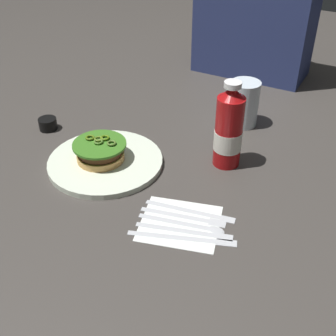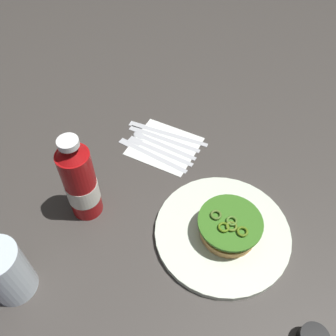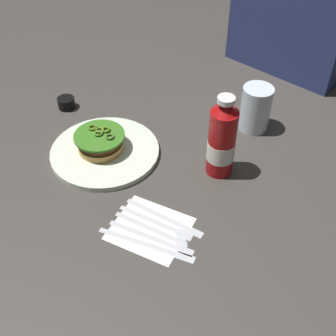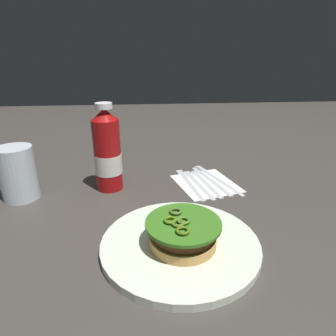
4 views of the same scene
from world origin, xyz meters
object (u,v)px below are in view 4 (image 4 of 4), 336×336
Objects in this scene: burger_sandwich at (183,233)px; napkin at (206,183)px; butter_knife at (208,177)px; spoon_utensil at (202,178)px; dinner_plate at (180,244)px; water_glass at (18,173)px; fork_utensil at (196,181)px; ketchup_bottle at (107,153)px; table_knife at (188,181)px; steak_knife at (215,176)px.

napkin is at bearing -20.30° from burger_sandwich.
butter_knife is 1.08× the size of spoon_utensil.
butter_knife is (0.29, -0.12, -0.00)m from dinner_plate.
spoon_utensil is at bearing -81.80° from water_glass.
fork_utensil reaches higher than napkin.
spoon_utensil is at bearing -17.46° from burger_sandwich.
dinner_plate is 0.31m from spoon_utensil.
ketchup_bottle reaches higher than fork_utensil.
water_glass is at bearing 94.63° from napkin.
dinner_plate is 0.32m from butter_knife.
table_knife is at bearing -85.80° from ketchup_bottle.
napkin is 0.89× the size of spoon_utensil.
burger_sandwich is 0.32m from ketchup_bottle.
napkin is at bearing -89.69° from ketchup_bottle.
dinner_plate is at bearing -122.30° from water_glass.
butter_knife and spoon_utensil have the same top height.
fork_utensil is (0.01, 0.03, 0.00)m from napkin.
ketchup_bottle is 0.30m from steak_knife.
dinner_plate is 1.44× the size of butter_knife.
fork_utensil is (0.29, -0.08, -0.03)m from burger_sandwich.
ketchup_bottle is 0.27m from napkin.
dinner_plate is 1.43× the size of table_knife.
dinner_plate reaches higher than spoon_utensil.
steak_knife is at bearing -82.33° from ketchup_bottle.
ketchup_bottle is 0.26m from spoon_utensil.
burger_sandwich is 0.62× the size of steak_knife.
steak_knife is at bearing -73.53° from table_knife.
ketchup_bottle is at bearing 94.20° from table_knife.
ketchup_bottle is at bearing 29.72° from dinner_plate.
ketchup_bottle is 1.71× the size of water_glass.
dinner_plate is at bearing 17.14° from burger_sandwich.
spoon_utensil is (0.03, 0.01, 0.00)m from napkin.
burger_sandwich is (-0.01, -0.00, 0.03)m from dinner_plate.
butter_knife is 0.99× the size of table_knife.
napkin is (0.04, -0.46, -0.06)m from water_glass.
napkin is 0.03m from spoon_utensil.
burger_sandwich is at bearing 165.12° from fork_utensil.
ketchup_bottle reaches higher than steak_knife.
ketchup_bottle is 1.19× the size of fork_utensil.
dinner_plate is 2.17× the size of burger_sandwich.
napkin is 0.88× the size of fork_utensil.
steak_knife is at bearing -23.28° from burger_sandwich.
dinner_plate is 0.29m from fork_utensil.
spoon_utensil is at bearing -70.27° from table_knife.
water_glass reaches higher than burger_sandwich.
ketchup_bottle reaches higher than dinner_plate.
fork_utensil is 0.02m from table_knife.
steak_knife is at bearing -41.18° from napkin.
spoon_utensil is 0.99× the size of fork_utensil.
table_knife is at bearing 105.56° from butter_knife.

